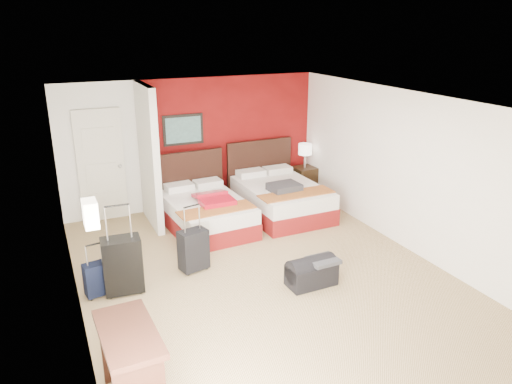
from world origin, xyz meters
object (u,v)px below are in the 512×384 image
red_suitcase_open (213,198)px  suitcase_navy (97,281)px  bed_right (281,200)px  table_lamp (305,156)px  suitcase_black (123,267)px  bed_left (207,215)px  desk (131,368)px  suitcase_charcoal (194,252)px  nightstand (304,181)px  duffel_bag (311,274)px

red_suitcase_open → suitcase_navy: (-2.16, -1.45, -0.36)m
bed_right → table_lamp: table_lamp is taller
bed_right → suitcase_black: (-3.25, -1.70, 0.09)m
table_lamp → bed_left: bearing=-160.0°
bed_left → table_lamp: (2.47, 0.90, 0.58)m
bed_left → bed_right: (1.53, 0.10, 0.02)m
red_suitcase_open → suitcase_black: 2.37m
red_suitcase_open → suitcase_navy: bearing=-146.6°
table_lamp → desk: table_lamp is taller
red_suitcase_open → table_lamp: 2.58m
suitcase_charcoal → bed_left: bearing=50.7°
bed_left → table_lamp: 2.69m
table_lamp → suitcase_navy: bearing=-151.6°
bed_left → desk: 4.24m
red_suitcase_open → suitcase_black: suitcase_black is taller
suitcase_black → desk: size_ratio=0.78×
nightstand → bed_left: bearing=-163.6°
duffel_bag → nightstand: bearing=60.4°
table_lamp → suitcase_black: 4.90m
bed_right → nightstand: nightstand is taller
bed_left → nightstand: bearing=16.3°
bed_left → table_lamp: bearing=16.3°
nightstand → desk: (-4.48, -4.63, 0.11)m
red_suitcase_open → desk: desk is taller
bed_right → suitcase_black: size_ratio=2.52×
bed_left → red_suitcase_open: size_ratio=2.29×
nightstand → bed_right: bearing=-143.4°
bed_left → red_suitcase_open: red_suitcase_open is taller
desk → suitcase_navy: bearing=89.2°
suitcase_navy → desk: 2.19m
red_suitcase_open → nightstand: 2.59m
bed_right → duffel_bag: bed_right is taller
bed_left → desk: size_ratio=1.83×
desk → nightstand: bearing=43.8°
red_suitcase_open → nightstand: size_ratio=1.31×
suitcase_navy → desk: desk is taller
bed_left → bed_right: 1.53m
bed_right → red_suitcase_open: 1.47m
nightstand → duffel_bag: 3.80m
bed_right → suitcase_navy: (-3.58, -1.65, -0.07)m
suitcase_navy → desk: bearing=-98.8°
suitcase_black → desk: (-0.29, -2.13, 0.03)m
duffel_bag → bed_right: bearing=70.3°
nightstand → table_lamp: (0.00, 0.00, 0.55)m
desk → duffel_bag: bearing=23.1°
bed_left → red_suitcase_open: (0.10, -0.10, 0.32)m
suitcase_charcoal → suitcase_navy: 1.40m
suitcase_black → suitcase_navy: suitcase_black is taller
table_lamp → suitcase_navy: table_lamp is taller
red_suitcase_open → nightstand: red_suitcase_open is taller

